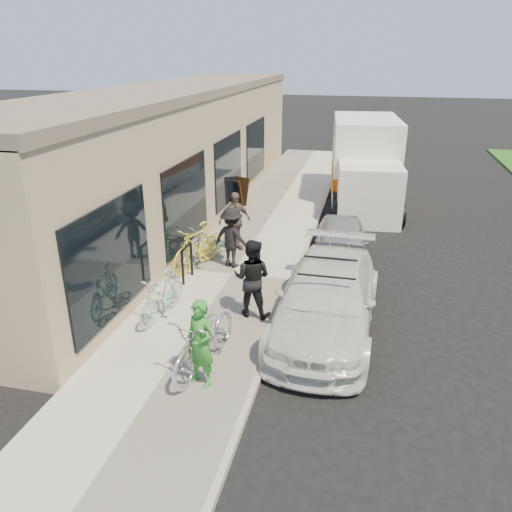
{
  "coord_description": "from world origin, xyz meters",
  "views": [
    {
      "loc": [
        1.13,
        -7.81,
        5.24
      ],
      "look_at": [
        -1.18,
        2.12,
        1.05
      ],
      "focal_mm": 35.0,
      "sensor_mm": 36.0,
      "label": 1
    }
  ],
  "objects_px": {
    "man_standing": "(252,278)",
    "bystander_a": "(232,238)",
    "tandem_bike": "(205,339)",
    "woman_rider": "(200,344)",
    "bystander_b": "(234,221)",
    "sedan_white": "(327,299)",
    "cruiser_bike_a": "(161,296)",
    "sedan_silver": "(341,242)",
    "cruiser_bike_b": "(210,241)",
    "moving_truck": "(365,166)",
    "sandwich_board": "(238,192)",
    "cruiser_bike_c": "(197,247)",
    "bike_rack": "(187,259)"
  },
  "relations": [
    {
      "from": "sedan_silver",
      "to": "cruiser_bike_c",
      "type": "bearing_deg",
      "value": -161.41
    },
    {
      "from": "moving_truck",
      "to": "cruiser_bike_a",
      "type": "distance_m",
      "value": 10.89
    },
    {
      "from": "man_standing",
      "to": "bystander_b",
      "type": "relative_size",
      "value": 1.02
    },
    {
      "from": "man_standing",
      "to": "cruiser_bike_b",
      "type": "relative_size",
      "value": 0.95
    },
    {
      "from": "sedan_silver",
      "to": "tandem_bike",
      "type": "bearing_deg",
      "value": -113.7
    },
    {
      "from": "sandwich_board",
      "to": "sedan_silver",
      "type": "height_order",
      "value": "sedan_silver"
    },
    {
      "from": "sandwich_board",
      "to": "woman_rider",
      "type": "relative_size",
      "value": 0.64
    },
    {
      "from": "sedan_white",
      "to": "cruiser_bike_b",
      "type": "distance_m",
      "value": 4.33
    },
    {
      "from": "sedan_white",
      "to": "cruiser_bike_b",
      "type": "height_order",
      "value": "sedan_white"
    },
    {
      "from": "woman_rider",
      "to": "man_standing",
      "type": "height_order",
      "value": "man_standing"
    },
    {
      "from": "sandwich_board",
      "to": "sedan_white",
      "type": "relative_size",
      "value": 0.2
    },
    {
      "from": "cruiser_bike_b",
      "to": "cruiser_bike_c",
      "type": "relative_size",
      "value": 0.92
    },
    {
      "from": "sedan_silver",
      "to": "woman_rider",
      "type": "bearing_deg",
      "value": -111.52
    },
    {
      "from": "bike_rack",
      "to": "cruiser_bike_a",
      "type": "height_order",
      "value": "cruiser_bike_a"
    },
    {
      "from": "tandem_bike",
      "to": "sandwich_board",
      "type": "bearing_deg",
      "value": 111.58
    },
    {
      "from": "tandem_bike",
      "to": "sedan_white",
      "type": "bearing_deg",
      "value": 56.62
    },
    {
      "from": "woman_rider",
      "to": "sedan_white",
      "type": "bearing_deg",
      "value": 75.54
    },
    {
      "from": "cruiser_bike_b",
      "to": "sedan_silver",
      "type": "bearing_deg",
      "value": 37.44
    },
    {
      "from": "moving_truck",
      "to": "woman_rider",
      "type": "relative_size",
      "value": 4.17
    },
    {
      "from": "sedan_white",
      "to": "cruiser_bike_a",
      "type": "height_order",
      "value": "sedan_white"
    },
    {
      "from": "cruiser_bike_a",
      "to": "moving_truck",
      "type": "bearing_deg",
      "value": 79.93
    },
    {
      "from": "man_standing",
      "to": "bike_rack",
      "type": "bearing_deg",
      "value": -30.25
    },
    {
      "from": "man_standing",
      "to": "bystander_a",
      "type": "height_order",
      "value": "man_standing"
    },
    {
      "from": "sedan_silver",
      "to": "sandwich_board",
      "type": "bearing_deg",
      "value": 129.28
    },
    {
      "from": "bike_rack",
      "to": "bystander_b",
      "type": "xyz_separation_m",
      "value": [
        0.57,
        2.19,
        0.29
      ]
    },
    {
      "from": "sedan_white",
      "to": "cruiser_bike_c",
      "type": "distance_m",
      "value": 4.0
    },
    {
      "from": "sedan_silver",
      "to": "moving_truck",
      "type": "bearing_deg",
      "value": 82.08
    },
    {
      "from": "tandem_bike",
      "to": "woman_rider",
      "type": "relative_size",
      "value": 1.37
    },
    {
      "from": "moving_truck",
      "to": "bystander_a",
      "type": "distance_m",
      "value": 7.95
    },
    {
      "from": "bystander_a",
      "to": "sedan_white",
      "type": "bearing_deg",
      "value": 156.22
    },
    {
      "from": "sedan_silver",
      "to": "tandem_bike",
      "type": "xyz_separation_m",
      "value": [
        -1.92,
        -5.52,
        0.11
      ]
    },
    {
      "from": "sedan_silver",
      "to": "cruiser_bike_a",
      "type": "height_order",
      "value": "sedan_silver"
    },
    {
      "from": "woman_rider",
      "to": "sedan_silver",
      "type": "bearing_deg",
      "value": 94.41
    },
    {
      "from": "cruiser_bike_b",
      "to": "sandwich_board",
      "type": "bearing_deg",
      "value": 120.96
    },
    {
      "from": "sandwich_board",
      "to": "sedan_white",
      "type": "height_order",
      "value": "sedan_white"
    },
    {
      "from": "cruiser_bike_c",
      "to": "sandwich_board",
      "type": "bearing_deg",
      "value": 111.56
    },
    {
      "from": "sedan_silver",
      "to": "man_standing",
      "type": "distance_m",
      "value": 3.89
    },
    {
      "from": "sedan_white",
      "to": "sandwich_board",
      "type": "bearing_deg",
      "value": 118.81
    },
    {
      "from": "woman_rider",
      "to": "bystander_a",
      "type": "relative_size",
      "value": 0.98
    },
    {
      "from": "moving_truck",
      "to": "cruiser_bike_c",
      "type": "relative_size",
      "value": 3.33
    },
    {
      "from": "sedan_white",
      "to": "woman_rider",
      "type": "relative_size",
      "value": 3.15
    },
    {
      "from": "bystander_a",
      "to": "cruiser_bike_c",
      "type": "bearing_deg",
      "value": 37.87
    },
    {
      "from": "tandem_bike",
      "to": "moving_truck",
      "type": "bearing_deg",
      "value": 88.74
    },
    {
      "from": "tandem_bike",
      "to": "bystander_a",
      "type": "distance_m",
      "value": 4.4
    },
    {
      "from": "sedan_white",
      "to": "tandem_bike",
      "type": "height_order",
      "value": "sedan_white"
    },
    {
      "from": "moving_truck",
      "to": "tandem_bike",
      "type": "xyz_separation_m",
      "value": [
        -2.29,
        -11.68,
        -0.64
      ]
    },
    {
      "from": "sedan_white",
      "to": "tandem_bike",
      "type": "distance_m",
      "value": 2.75
    },
    {
      "from": "sedan_white",
      "to": "cruiser_bike_a",
      "type": "xyz_separation_m",
      "value": [
        -3.31,
        -0.54,
        -0.05
      ]
    },
    {
      "from": "bike_rack",
      "to": "bystander_b",
      "type": "relative_size",
      "value": 0.54
    },
    {
      "from": "woman_rider",
      "to": "bystander_b",
      "type": "height_order",
      "value": "bystander_b"
    }
  ]
}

